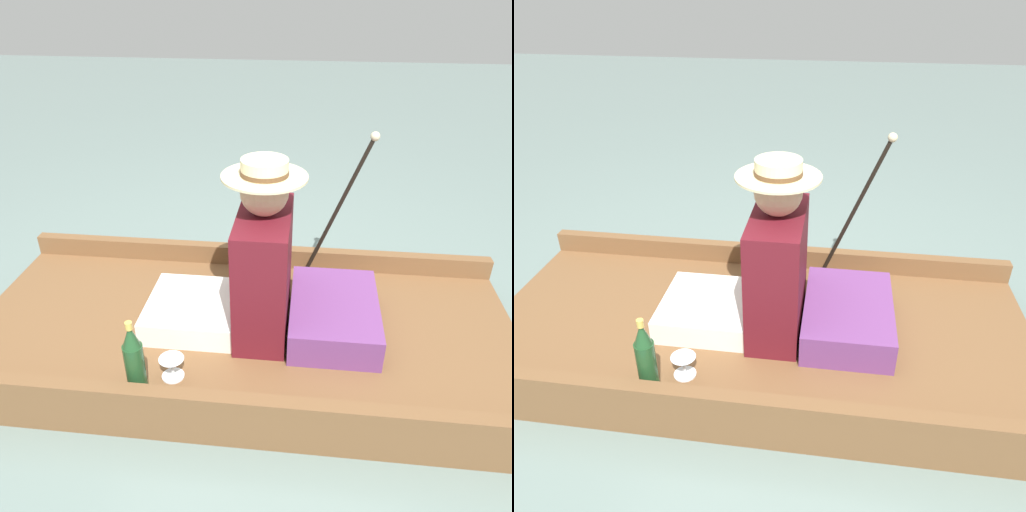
# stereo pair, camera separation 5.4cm
# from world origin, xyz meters

# --- Properties ---
(ground_plane) EXTENTS (16.00, 16.00, 0.00)m
(ground_plane) POSITION_xyz_m (0.00, 0.00, 0.00)
(ground_plane) COLOR slate
(punt_boat) EXTENTS (1.13, 2.43, 0.22)m
(punt_boat) POSITION_xyz_m (0.00, 0.00, 0.07)
(punt_boat) COLOR brown
(punt_boat) RESTS_ON ground_plane
(seat_cushion) EXTENTS (0.54, 0.38, 0.14)m
(seat_cushion) POSITION_xyz_m (0.02, -0.40, 0.19)
(seat_cushion) COLOR #6B3875
(seat_cushion) RESTS_ON punt_boat
(seated_person) EXTENTS (0.46, 0.68, 0.78)m
(seated_person) POSITION_xyz_m (0.01, -0.02, 0.40)
(seated_person) COLOR white
(seated_person) RESTS_ON punt_boat
(teddy_bear) EXTENTS (0.26, 0.15, 0.37)m
(teddy_bear) POSITION_xyz_m (0.41, -0.10, 0.29)
(teddy_bear) COLOR #9E754C
(teddy_bear) RESTS_ON punt_boat
(wine_glass) EXTENTS (0.10, 0.10, 0.09)m
(wine_glass) POSITION_xyz_m (-0.36, 0.23, 0.18)
(wine_glass) COLOR silver
(wine_glass) RESTS_ON punt_boat
(walking_cane) EXTENTS (0.04, 0.31, 0.77)m
(walking_cane) POSITION_xyz_m (0.47, -0.43, 0.57)
(walking_cane) COLOR black
(walking_cane) RESTS_ON punt_boat
(champagne_bottle) EXTENTS (0.07, 0.07, 0.32)m
(champagne_bottle) POSITION_xyz_m (-0.44, 0.34, 0.27)
(champagne_bottle) COLOR #1E4723
(champagne_bottle) RESTS_ON punt_boat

